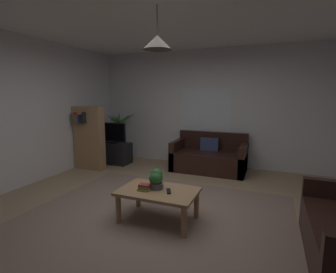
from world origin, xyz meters
TOP-DOWN VIEW (x-y plane):
  - floor at (0.00, 0.00)m, footprint 5.47×5.58m
  - rug at (0.00, -0.20)m, footprint 3.56×3.07m
  - wall_back at (0.00, 2.82)m, footprint 5.59×0.06m
  - wall_left at (-2.77, 0.00)m, footprint 0.06×5.58m
  - ceiling at (0.00, 0.00)m, footprint 5.47×5.58m
  - window_pane at (-0.06, 2.79)m, footprint 1.19×0.01m
  - couch_under_window at (0.16, 2.31)m, footprint 1.57×0.85m
  - coffee_table at (0.06, -0.20)m, footprint 1.01×0.65m
  - book_on_table_0 at (-0.10, -0.29)m, footprint 0.15×0.10m
  - book_on_table_1 at (-0.10, -0.28)m, footprint 0.13×0.12m
  - book_on_table_2 at (-0.10, -0.27)m, footprint 0.14×0.11m
  - remote_on_table_0 at (0.22, -0.21)m, footprint 0.11×0.17m
  - potted_plant_on_table at (0.02, -0.16)m, footprint 0.19×0.20m
  - tv_stand at (-2.19, 2.04)m, footprint 0.90×0.44m
  - tv at (-2.19, 2.02)m, footprint 0.79×0.16m
  - potted_palm_corner at (-2.26, 2.51)m, footprint 0.80×0.89m
  - bookshelf_corner at (-2.37, 1.43)m, footprint 0.70×0.31m
  - pendant_lamp at (0.06, -0.20)m, footprint 0.35×0.35m

SIDE VIEW (x-z plane):
  - floor at x=0.00m, z-range -0.02..0.00m
  - rug at x=0.00m, z-range 0.00..0.01m
  - tv_stand at x=-2.19m, z-range 0.00..0.50m
  - couch_under_window at x=0.16m, z-range -0.14..0.68m
  - coffee_table at x=0.06m, z-range 0.14..0.56m
  - remote_on_table_0 at x=0.22m, z-range 0.42..0.44m
  - book_on_table_0 at x=-0.10m, z-range 0.42..0.45m
  - book_on_table_1 at x=-0.10m, z-range 0.45..0.47m
  - book_on_table_2 at x=-0.10m, z-range 0.47..0.50m
  - potted_plant_on_table at x=0.02m, z-range 0.42..0.69m
  - potted_palm_corner at x=-2.26m, z-range -0.05..1.20m
  - bookshelf_corner at x=-2.37m, z-range 0.02..1.42m
  - tv at x=-2.19m, z-range 0.51..1.00m
  - window_pane at x=-0.06m, z-range 0.74..1.80m
  - wall_back at x=0.00m, z-range 0.00..2.69m
  - wall_left at x=-2.77m, z-range 0.00..2.69m
  - pendant_lamp at x=0.06m, z-range 2.01..2.52m
  - ceiling at x=0.00m, z-range 2.69..2.71m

